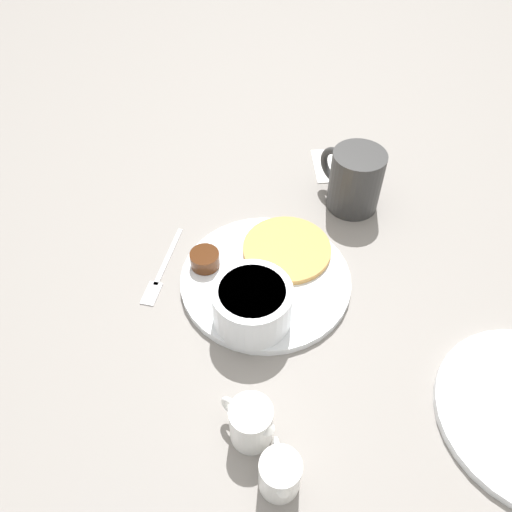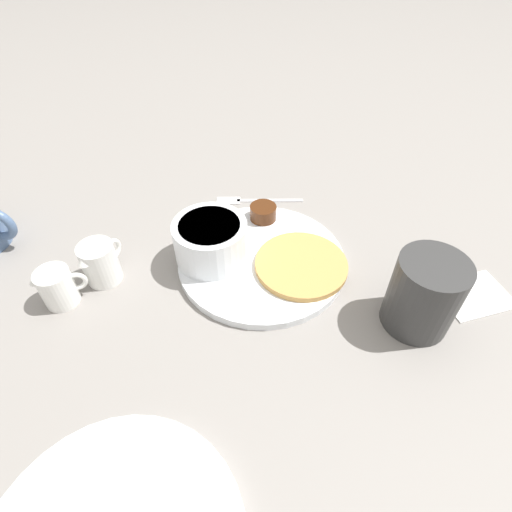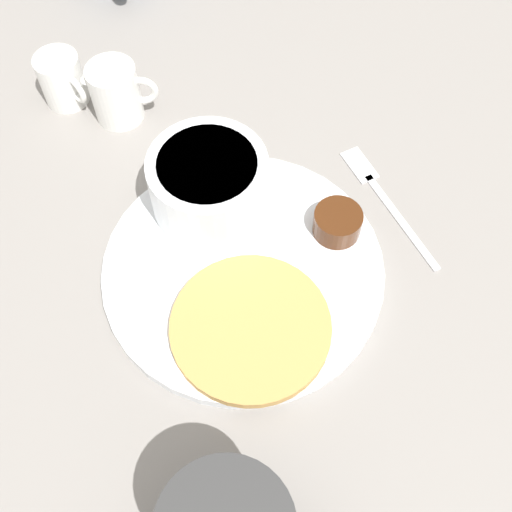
{
  "view_description": "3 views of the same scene",
  "coord_description": "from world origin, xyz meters",
  "px_view_note": "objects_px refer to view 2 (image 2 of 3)",
  "views": [
    {
      "loc": [
        0.44,
        -0.11,
        0.57
      ],
      "look_at": [
        -0.01,
        -0.01,
        0.05
      ],
      "focal_mm": 35.0,
      "sensor_mm": 36.0,
      "label": 1
    },
    {
      "loc": [
        0.19,
        0.38,
        0.42
      ],
      "look_at": [
        0.02,
        0.02,
        0.04
      ],
      "focal_mm": 28.0,
      "sensor_mm": 36.0,
      "label": 2
    },
    {
      "loc": [
        -0.18,
        0.21,
        0.5
      ],
      "look_at": [
        -0.01,
        0.0,
        0.05
      ],
      "focal_mm": 45.0,
      "sensor_mm": 36.0,
      "label": 3
    }
  ],
  "objects_px": {
    "creamer_pitcher_near": "(100,262)",
    "creamer_pitcher_far": "(58,287)",
    "bowl": "(211,240)",
    "fork": "(249,200)",
    "plate": "(262,260)",
    "coffee_mug": "(425,293)"
  },
  "relations": [
    {
      "from": "plate",
      "to": "fork",
      "type": "relative_size",
      "value": 1.71
    },
    {
      "from": "plate",
      "to": "fork",
      "type": "distance_m",
      "value": 0.16
    },
    {
      "from": "bowl",
      "to": "coffee_mug",
      "type": "height_order",
      "value": "coffee_mug"
    },
    {
      "from": "fork",
      "to": "bowl",
      "type": "bearing_deg",
      "value": 45.43
    },
    {
      "from": "creamer_pitcher_near",
      "to": "fork",
      "type": "xyz_separation_m",
      "value": [
        -0.26,
        -0.08,
        -0.03
      ]
    },
    {
      "from": "bowl",
      "to": "creamer_pitcher_near",
      "type": "xyz_separation_m",
      "value": [
        0.15,
        -0.04,
        -0.01
      ]
    },
    {
      "from": "creamer_pitcher_near",
      "to": "fork",
      "type": "bearing_deg",
      "value": -163.3
    },
    {
      "from": "plate",
      "to": "fork",
      "type": "bearing_deg",
      "value": -107.95
    },
    {
      "from": "bowl",
      "to": "creamer_pitcher_near",
      "type": "relative_size",
      "value": 1.66
    },
    {
      "from": "plate",
      "to": "creamer_pitcher_near",
      "type": "bearing_deg",
      "value": -17.84
    },
    {
      "from": "bowl",
      "to": "coffee_mug",
      "type": "xyz_separation_m",
      "value": [
        -0.2,
        0.21,
        0.01
      ]
    },
    {
      "from": "bowl",
      "to": "creamer_pitcher_far",
      "type": "relative_size",
      "value": 1.57
    },
    {
      "from": "creamer_pitcher_near",
      "to": "bowl",
      "type": "bearing_deg",
      "value": 166.76
    },
    {
      "from": "creamer_pitcher_near",
      "to": "creamer_pitcher_far",
      "type": "xyz_separation_m",
      "value": [
        0.06,
        0.02,
        -0.0
      ]
    },
    {
      "from": "bowl",
      "to": "fork",
      "type": "distance_m",
      "value": 0.17
    },
    {
      "from": "plate",
      "to": "creamer_pitcher_near",
      "type": "distance_m",
      "value": 0.23
    },
    {
      "from": "creamer_pitcher_near",
      "to": "fork",
      "type": "height_order",
      "value": "creamer_pitcher_near"
    },
    {
      "from": "fork",
      "to": "creamer_pitcher_near",
      "type": "bearing_deg",
      "value": 16.7
    },
    {
      "from": "bowl",
      "to": "fork",
      "type": "bearing_deg",
      "value": -134.57
    },
    {
      "from": "plate",
      "to": "coffee_mug",
      "type": "relative_size",
      "value": 2.15
    },
    {
      "from": "coffee_mug",
      "to": "creamer_pitcher_near",
      "type": "distance_m",
      "value": 0.43
    },
    {
      "from": "creamer_pitcher_near",
      "to": "creamer_pitcher_far",
      "type": "relative_size",
      "value": 0.95
    }
  ]
}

